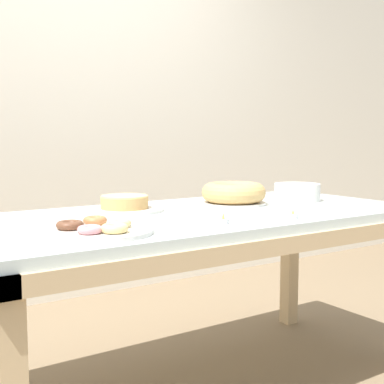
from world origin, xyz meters
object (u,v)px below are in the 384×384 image
at_px(pastry_platter, 98,229).
at_px(plate_stack, 297,192).
at_px(cake_chocolate_round, 125,205).
at_px(cake_golden_bundt, 234,194).
at_px(tealight_near_cakes, 235,195).
at_px(tealight_near_front, 223,221).
at_px(tealight_right_edge, 293,215).

relative_size(pastry_platter, plate_stack, 1.60).
relative_size(cake_chocolate_round, cake_golden_bundt, 1.11).
height_order(tealight_near_cakes, tealight_near_front, same).
bearing_deg(tealight_right_edge, tealight_near_front, 171.17).
distance_m(cake_chocolate_round, cake_golden_bundt, 0.49).
bearing_deg(plate_stack, pastry_platter, -166.72).
distance_m(cake_golden_bundt, tealight_near_front, 0.51).
bearing_deg(cake_chocolate_round, tealight_near_front, -72.51).
xyz_separation_m(cake_golden_bundt, pastry_platter, (-0.77, -0.31, -0.03)).
height_order(cake_golden_bundt, tealight_near_cakes, cake_golden_bundt).
distance_m(cake_golden_bundt, pastry_platter, 0.83).
bearing_deg(cake_chocolate_round, pastry_platter, -125.99).
height_order(cake_golden_bundt, tealight_right_edge, cake_golden_bundt).
xyz_separation_m(tealight_near_cakes, tealight_near_front, (-0.51, -0.59, 0.00)).
height_order(tealight_right_edge, tealight_near_front, same).
bearing_deg(tealight_near_front, cake_golden_bundt, 47.92).
distance_m(cake_chocolate_round, tealight_near_front, 0.48).
distance_m(cake_chocolate_round, tealight_right_edge, 0.66).
distance_m(tealight_right_edge, tealight_near_cakes, 0.67).
height_order(tealight_right_edge, tealight_near_cakes, same).
xyz_separation_m(pastry_platter, tealight_right_edge, (0.72, -0.11, -0.00)).
bearing_deg(cake_chocolate_round, tealight_right_edge, -49.58).
height_order(plate_stack, tealight_near_cakes, plate_stack).
relative_size(cake_golden_bundt, tealight_right_edge, 6.95).
bearing_deg(cake_golden_bundt, plate_stack, -9.01).
xyz_separation_m(cake_chocolate_round, cake_golden_bundt, (0.48, -0.08, 0.02)).
distance_m(pastry_platter, plate_stack, 1.13).
bearing_deg(tealight_right_edge, tealight_near_cakes, 70.08).
relative_size(cake_chocolate_round, tealight_near_front, 7.74).
bearing_deg(plate_stack, cake_chocolate_round, 170.52).
bearing_deg(tealight_near_cakes, cake_chocolate_round, -168.82).
bearing_deg(tealight_right_edge, plate_stack, 43.70).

